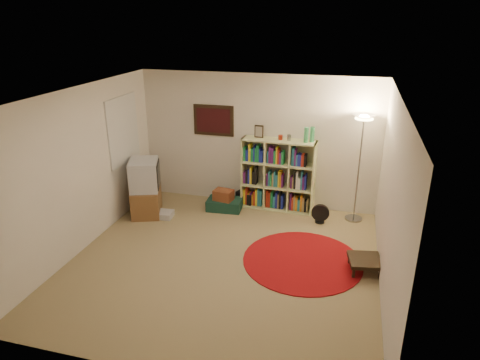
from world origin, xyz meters
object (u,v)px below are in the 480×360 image
Objects in this scene: floor_fan at (320,214)px; suitcase at (225,204)px; tv_stand at (146,188)px; bookshelf at (277,176)px; side_table at (365,261)px; floor_lamp at (363,134)px.

floor_fan is 1.81m from suitcase.
tv_stand is at bearing -177.67° from floor_fan.
side_table is at bearing -45.95° from bookshelf.
floor_lamp is 2.89× the size of suitcase.
floor_fan is 3.19m from tv_stand.
bookshelf reaches higher than tv_stand.
floor_lamp is at bearing 0.84° from suitcase.
floor_fan is 1.58m from side_table.
bookshelf is 1.73m from floor_lamp.
floor_fan is 0.67× the size of side_table.
tv_stand is (-3.14, -0.43, 0.32)m from floor_fan.
side_table is (0.76, -1.39, -0.00)m from floor_fan.
bookshelf is 1.09m from floor_fan.
floor_fan is (0.87, -0.44, -0.48)m from bookshelf.
tv_stand reaches higher than floor_fan.
suitcase is 1.25× the size of side_table.
suitcase is (-1.80, 0.11, -0.07)m from floor_fan.
bookshelf is 0.85× the size of floor_lamp.
bookshelf is 1.57× the size of tv_stand.
floor_fan is at bearing -7.25° from suitcase.
tv_stand is at bearing -162.04° from suitcase.
bookshelf reaches higher than suitcase.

